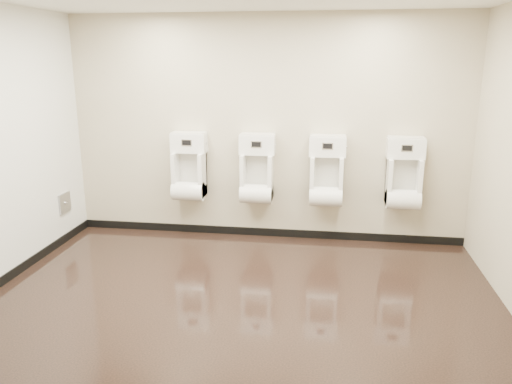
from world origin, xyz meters
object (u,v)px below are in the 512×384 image
access_panel (65,203)px  urinal_3 (404,179)px  urinal_2 (326,176)px  urinal_1 (257,174)px  urinal_0 (189,172)px

access_panel → urinal_3: bearing=5.5°
urinal_2 → urinal_3: same height
urinal_1 → urinal_3: size_ratio=1.00×
urinal_1 → urinal_2: size_ratio=1.00×
urinal_2 → urinal_3: (0.92, 0.00, 0.00)m
urinal_0 → urinal_1: (0.88, 0.00, 0.00)m
urinal_1 → urinal_3: same height
access_panel → urinal_0: size_ratio=0.30×
access_panel → urinal_2: bearing=7.0°
urinal_0 → urinal_3: (2.66, 0.00, 0.00)m
urinal_1 → urinal_3: 1.78m
access_panel → urinal_3: (4.18, 0.40, 0.37)m
access_panel → urinal_0: (1.52, 0.40, 0.37)m
access_panel → urinal_1: bearing=9.5°
urinal_1 → urinal_3: (1.78, 0.00, 0.00)m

